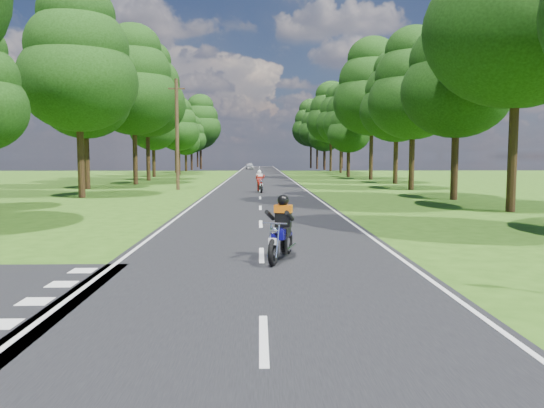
{
  "coord_description": "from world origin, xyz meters",
  "views": [
    {
      "loc": [
        -0.06,
        -10.85,
        2.44
      ],
      "look_at": [
        0.31,
        4.0,
        1.1
      ],
      "focal_mm": 35.0,
      "sensor_mm": 36.0,
      "label": 1
    }
  ],
  "objects": [
    {
      "name": "distant_car",
      "position": [
        -1.82,
        89.62,
        0.64
      ],
      "size": [
        1.56,
        3.66,
        1.23
      ],
      "primitive_type": "imported",
      "rotation": [
        0.0,
        0.0,
        0.03
      ],
      "color": "silver",
      "rests_on": "main_road"
    },
    {
      "name": "telegraph_pole",
      "position": [
        -6.0,
        28.0,
        4.07
      ],
      "size": [
        1.2,
        0.26,
        8.0
      ],
      "color": "#382616",
      "rests_on": "ground"
    },
    {
      "name": "road_markings",
      "position": [
        -0.14,
        48.13,
        0.02
      ],
      "size": [
        7.4,
        140.0,
        0.01
      ],
      "color": "silver",
      "rests_on": "main_road"
    },
    {
      "name": "rider_near_blue",
      "position": [
        0.46,
        1.42,
        0.78
      ],
      "size": [
        1.08,
        1.93,
        1.52
      ],
      "primitive_type": null,
      "rotation": [
        0.0,
        0.0,
        -0.27
      ],
      "color": "#0F0B7D",
      "rests_on": "main_road"
    },
    {
      "name": "main_road",
      "position": [
        0.0,
        50.0,
        0.01
      ],
      "size": [
        7.0,
        140.0,
        0.02
      ],
      "primitive_type": "cube",
      "color": "black",
      "rests_on": "ground"
    },
    {
      "name": "treeline",
      "position": [
        1.43,
        60.06,
        8.25
      ],
      "size": [
        40.0,
        115.35,
        14.78
      ],
      "color": "black",
      "rests_on": "ground"
    },
    {
      "name": "ground",
      "position": [
        0.0,
        0.0,
        0.0
      ],
      "size": [
        160.0,
        160.0,
        0.0
      ],
      "primitive_type": "plane",
      "color": "#2B5112",
      "rests_on": "ground"
    },
    {
      "name": "rider_far_red",
      "position": [
        -0.01,
        24.84,
        0.77
      ],
      "size": [
        0.83,
        1.87,
        1.5
      ],
      "primitive_type": null,
      "rotation": [
        0.0,
        0.0,
        0.13
      ],
      "color": "#AF180D",
      "rests_on": "main_road"
    }
  ]
}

